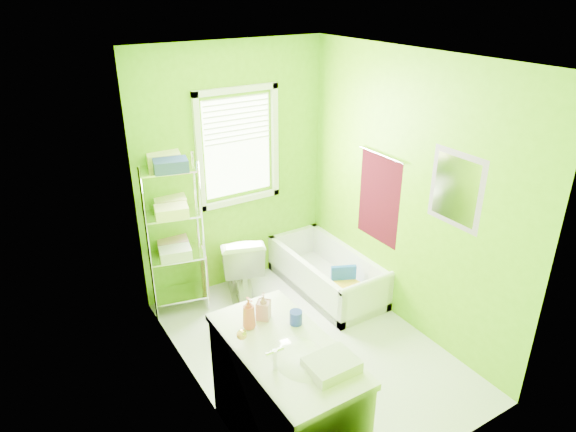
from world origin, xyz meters
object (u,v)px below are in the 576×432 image
bathtub (328,278)px  vanity (286,395)px  wire_shelf_unit (174,219)px  toilet (240,264)px

bathtub → vanity: vanity is taller
bathtub → vanity: (-1.48, -1.53, 0.34)m
vanity → wire_shelf_unit: 2.15m
vanity → wire_shelf_unit: wire_shelf_unit is taller
bathtub → wire_shelf_unit: size_ratio=0.86×
toilet → wire_shelf_unit: 0.88m
vanity → wire_shelf_unit: bearing=89.8°
wire_shelf_unit → bathtub: bearing=-20.9°
bathtub → toilet: 0.98m
bathtub → toilet: bearing=154.6°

